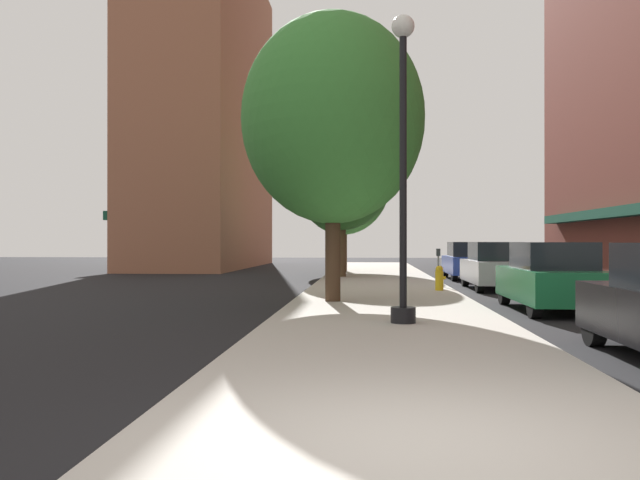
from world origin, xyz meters
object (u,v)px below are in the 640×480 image
at_px(parking_meter_near, 438,262).
at_px(tree_far, 333,119).
at_px(fire_hydrant, 439,278).
at_px(car_blue, 467,261).
at_px(lamppost, 403,162).
at_px(car_green, 551,278).
at_px(car_silver, 495,266).
at_px(tree_mid, 343,180).
at_px(tree_near, 341,170).

height_order(parking_meter_near, tree_far, tree_far).
bearing_deg(fire_hydrant, car_blue, 75.77).
height_order(lamppost, car_green, lamppost).
height_order(car_green, car_silver, same).
xyz_separation_m(car_green, car_silver, (0.00, 7.07, 0.00)).
height_order(lamppost, parking_meter_near, lamppost).
relative_size(fire_hydrant, car_green, 0.18).
height_order(tree_mid, car_green, tree_mid).
xyz_separation_m(fire_hydrant, tree_far, (-3.18, -3.98, 4.36)).
bearing_deg(lamppost, parking_meter_near, 80.44).
distance_m(fire_hydrant, tree_mid, 14.55).
xyz_separation_m(parking_meter_near, car_blue, (1.95, 6.35, -0.14)).
bearing_deg(tree_mid, parking_meter_near, -71.61).
bearing_deg(tree_mid, car_green, -72.68).
relative_size(lamppost, tree_mid, 0.77).
bearing_deg(tree_mid, car_silver, -63.10).
distance_m(tree_far, car_silver, 9.06).
bearing_deg(tree_far, car_silver, 48.98).
xyz_separation_m(lamppost, fire_hydrant, (1.59, 8.44, -2.68)).
distance_m(lamppost, car_blue, 17.42).
bearing_deg(tree_far, car_green, -10.30).
xyz_separation_m(parking_meter_near, car_green, (1.95, -7.00, -0.14)).
xyz_separation_m(tree_mid, tree_far, (0.41, -17.38, -0.03)).
distance_m(tree_far, car_green, 6.76).
height_order(parking_meter_near, tree_mid, tree_mid).
bearing_deg(car_green, tree_near, 111.32).
bearing_deg(tree_mid, lamppost, -84.76).
xyz_separation_m(lamppost, tree_mid, (-2.00, 21.84, 1.71)).
bearing_deg(fire_hydrant, car_silver, 44.85).
bearing_deg(lamppost, car_silver, 70.61).
distance_m(car_green, car_blue, 13.36).
distance_m(parking_meter_near, tree_far, 7.95).
relative_size(parking_meter_near, car_blue, 0.30).
distance_m(fire_hydrant, parking_meter_near, 2.11).
height_order(lamppost, car_silver, lamppost).
bearing_deg(tree_near, car_blue, 4.66).
relative_size(tree_near, tree_far, 0.98).
xyz_separation_m(tree_far, car_blue, (5.31, 12.39, -4.07)).
bearing_deg(fire_hydrant, lamppost, -100.64).
xyz_separation_m(tree_far, car_green, (5.31, -0.97, -4.07)).
relative_size(tree_near, tree_mid, 0.96).
relative_size(parking_meter_near, tree_near, 0.18).
relative_size(parking_meter_near, tree_mid, 0.17).
height_order(tree_far, car_blue, tree_far).
xyz_separation_m(lamppost, car_blue, (3.72, 16.85, -2.39)).
bearing_deg(car_silver, tree_far, -132.08).
bearing_deg(car_silver, fire_hydrant, -136.20).
bearing_deg(tree_far, parking_meter_near, 60.89).
xyz_separation_m(tree_mid, car_silver, (5.72, -11.28, -4.10)).
bearing_deg(tree_far, lamppost, -70.31).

